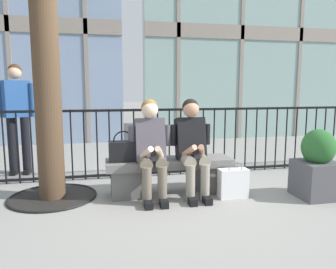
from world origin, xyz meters
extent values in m
plane|color=gray|center=(0.00, 0.00, 0.00)|extent=(60.00, 60.00, 0.00)
cube|color=slate|center=(0.00, 0.00, 0.40)|extent=(1.60, 0.44, 0.10)
cube|color=#605E5B|center=(-0.56, 0.00, 0.17)|extent=(0.36, 0.37, 0.35)
cube|color=#605E5B|center=(0.56, 0.00, 0.17)|extent=(0.36, 0.37, 0.35)
cylinder|color=#6B6051|center=(-0.35, -0.18, 0.47)|extent=(0.15, 0.40, 0.15)
cylinder|color=#6B6051|center=(-0.35, -0.38, 0.23)|extent=(0.11, 0.11, 0.45)
cube|color=black|center=(-0.35, -0.44, 0.04)|extent=(0.09, 0.22, 0.08)
cylinder|color=#6B6051|center=(-0.17, -0.18, 0.47)|extent=(0.15, 0.40, 0.15)
cylinder|color=#6B6051|center=(-0.17, -0.38, 0.23)|extent=(0.11, 0.11, 0.45)
cube|color=black|center=(-0.17, -0.44, 0.04)|extent=(0.09, 0.22, 0.08)
cube|color=#4C4751|center=(-0.26, -0.04, 0.71)|extent=(0.36, 0.30, 0.55)
cylinder|color=#4C4751|center=(-0.48, -0.04, 0.76)|extent=(0.08, 0.08, 0.26)
cylinder|color=beige|center=(-0.34, -0.26, 0.59)|extent=(0.16, 0.28, 0.20)
cylinder|color=#4C4751|center=(-0.04, -0.04, 0.76)|extent=(0.08, 0.08, 0.26)
cylinder|color=beige|center=(-0.18, -0.26, 0.59)|extent=(0.16, 0.28, 0.20)
cube|color=black|center=(-0.26, -0.32, 0.57)|extent=(0.07, 0.10, 0.13)
sphere|color=beige|center=(-0.26, -0.06, 1.08)|extent=(0.20, 0.20, 0.20)
sphere|color=olive|center=(-0.26, -0.03, 1.11)|extent=(0.20, 0.20, 0.20)
cylinder|color=gray|center=(0.17, -0.18, 0.47)|extent=(0.15, 0.40, 0.15)
cylinder|color=gray|center=(0.17, -0.38, 0.23)|extent=(0.11, 0.11, 0.45)
cube|color=black|center=(0.17, -0.44, 0.04)|extent=(0.09, 0.22, 0.08)
cylinder|color=gray|center=(0.35, -0.18, 0.47)|extent=(0.15, 0.40, 0.15)
cylinder|color=gray|center=(0.35, -0.38, 0.23)|extent=(0.11, 0.11, 0.45)
cube|color=black|center=(0.35, -0.44, 0.04)|extent=(0.09, 0.22, 0.08)
cube|color=black|center=(0.26, -0.04, 0.71)|extent=(0.36, 0.30, 0.55)
cylinder|color=black|center=(0.04, -0.04, 0.76)|extent=(0.08, 0.08, 0.26)
cylinder|color=tan|center=(0.18, -0.26, 0.59)|extent=(0.16, 0.28, 0.20)
cylinder|color=black|center=(0.48, -0.04, 0.76)|extent=(0.08, 0.08, 0.26)
cylinder|color=tan|center=(0.34, -0.26, 0.59)|extent=(0.16, 0.28, 0.20)
cube|color=black|center=(0.26, -0.32, 0.57)|extent=(0.07, 0.10, 0.13)
sphere|color=tan|center=(0.26, -0.06, 1.08)|extent=(0.20, 0.20, 0.20)
sphere|color=black|center=(0.26, -0.03, 1.11)|extent=(0.20, 0.20, 0.20)
cube|color=black|center=(-0.58, -0.01, 0.57)|extent=(0.36, 0.18, 0.25)
torus|color=black|center=(-0.58, -0.01, 0.70)|extent=(0.25, 0.02, 0.25)
cube|color=white|center=(0.73, -0.33, 0.18)|extent=(0.36, 0.16, 0.36)
torus|color=slate|center=(0.73, -0.38, 0.38)|extent=(0.17, 0.01, 0.17)
torus|color=slate|center=(0.73, -0.27, 0.38)|extent=(0.17, 0.01, 0.17)
cylinder|color=black|center=(-2.21, 1.45, 0.45)|extent=(0.13, 0.13, 0.90)
cube|color=black|center=(-2.21, 1.41, 0.03)|extent=(0.09, 0.22, 0.06)
cylinder|color=black|center=(-2.01, 1.45, 0.45)|extent=(0.13, 0.13, 0.90)
cube|color=black|center=(-2.01, 1.41, 0.03)|extent=(0.09, 0.22, 0.06)
cube|color=#234C8C|center=(-2.11, 1.45, 1.18)|extent=(0.44, 0.38, 0.56)
cylinder|color=#234C8C|center=(-2.35, 1.45, 1.16)|extent=(0.08, 0.08, 0.52)
cylinder|color=#234C8C|center=(-1.88, 1.45, 1.16)|extent=(0.08, 0.08, 0.52)
sphere|color=#DBAD89|center=(-2.11, 1.45, 1.58)|extent=(0.20, 0.20, 0.20)
sphere|color=#472816|center=(-2.11, 1.47, 1.61)|extent=(0.20, 0.20, 0.20)
cylinder|color=black|center=(-2.17, 0.87, 0.52)|extent=(0.02, 0.02, 1.04)
cylinder|color=black|center=(-1.99, 0.87, 0.52)|extent=(0.02, 0.02, 1.04)
cylinder|color=black|center=(-1.81, 0.87, 0.52)|extent=(0.02, 0.02, 1.04)
cylinder|color=black|center=(-1.63, 0.87, 0.52)|extent=(0.02, 0.02, 1.04)
cylinder|color=black|center=(-1.45, 0.87, 0.52)|extent=(0.02, 0.02, 1.04)
cylinder|color=black|center=(-1.27, 0.87, 0.52)|extent=(0.02, 0.02, 1.04)
cylinder|color=black|center=(-1.09, 0.87, 0.52)|extent=(0.02, 0.02, 1.04)
cylinder|color=black|center=(-0.91, 0.87, 0.52)|extent=(0.02, 0.02, 1.04)
cylinder|color=black|center=(-0.72, 0.87, 0.52)|extent=(0.02, 0.02, 1.04)
cylinder|color=black|center=(-0.54, 0.87, 0.52)|extent=(0.02, 0.02, 1.04)
cylinder|color=black|center=(-0.36, 0.87, 0.52)|extent=(0.02, 0.02, 1.04)
cylinder|color=black|center=(-0.18, 0.87, 0.52)|extent=(0.02, 0.02, 1.04)
cylinder|color=black|center=(0.00, 0.87, 0.52)|extent=(0.02, 0.02, 1.04)
cylinder|color=black|center=(0.18, 0.87, 0.52)|extent=(0.02, 0.02, 1.04)
cylinder|color=black|center=(0.36, 0.87, 0.52)|extent=(0.02, 0.02, 1.04)
cylinder|color=black|center=(0.54, 0.87, 0.52)|extent=(0.02, 0.02, 1.04)
cylinder|color=black|center=(0.72, 0.87, 0.52)|extent=(0.02, 0.02, 1.04)
cylinder|color=black|center=(0.91, 0.87, 0.52)|extent=(0.02, 0.02, 1.04)
cylinder|color=black|center=(1.09, 0.87, 0.52)|extent=(0.02, 0.02, 1.04)
cylinder|color=black|center=(1.27, 0.87, 0.52)|extent=(0.02, 0.02, 1.04)
cylinder|color=black|center=(1.45, 0.87, 0.52)|extent=(0.02, 0.02, 1.04)
cylinder|color=black|center=(1.63, 0.87, 0.52)|extent=(0.02, 0.02, 1.04)
cylinder|color=black|center=(1.81, 0.87, 0.52)|extent=(0.02, 0.02, 1.04)
cylinder|color=black|center=(1.99, 0.87, 0.52)|extent=(0.02, 0.02, 1.04)
cylinder|color=black|center=(2.17, 0.87, 0.52)|extent=(0.02, 0.02, 1.04)
cylinder|color=black|center=(2.36, 0.87, 0.52)|extent=(0.02, 0.02, 1.04)
cylinder|color=black|center=(2.54, 0.87, 0.52)|extent=(0.02, 0.02, 1.04)
cylinder|color=black|center=(2.72, 0.87, 0.52)|extent=(0.02, 0.02, 1.04)
cylinder|color=black|center=(2.90, 0.87, 0.52)|extent=(0.02, 0.02, 1.04)
cylinder|color=black|center=(3.08, 0.87, 0.52)|extent=(0.02, 0.02, 1.04)
cube|color=black|center=(0.00, 0.87, 0.05)|extent=(8.34, 0.04, 0.04)
cube|color=black|center=(0.00, 0.87, 1.02)|extent=(8.34, 0.04, 0.04)
cylinder|color=black|center=(-1.45, 0.12, 0.01)|extent=(1.03, 1.03, 0.01)
torus|color=black|center=(-1.45, 0.12, 0.01)|extent=(1.06, 1.06, 0.03)
cylinder|color=#4C3826|center=(-1.45, 0.12, 1.70)|extent=(0.31, 0.31, 3.40)
cube|color=#4C4C51|center=(1.75, -0.52, 0.23)|extent=(0.48, 0.48, 0.45)
ellipsoid|color=#28602B|center=(1.75, -0.52, 0.63)|extent=(0.41, 0.41, 0.44)
cube|color=gray|center=(5.43, 4.20, 2.80)|extent=(10.31, 0.04, 0.36)
camera|label=1|loc=(-0.84, -3.91, 1.33)|focal=34.41mm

